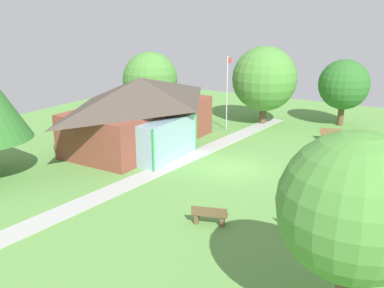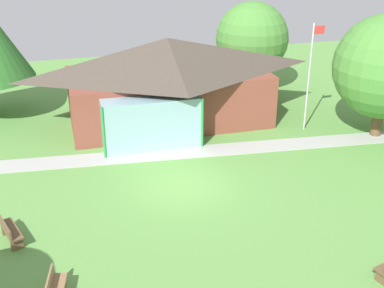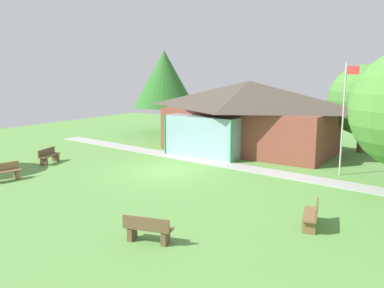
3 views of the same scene
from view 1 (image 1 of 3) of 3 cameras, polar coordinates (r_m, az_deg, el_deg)
name	(u,v)px [view 1 (image 1 of 3)]	position (r m, az deg, el deg)	size (l,w,h in m)	color
ground_plane	(232,168)	(24.76, 5.36, -3.24)	(44.00, 44.00, 0.00)	#609947
pavilion	(142,111)	(28.58, -6.64, 4.38)	(11.29, 6.93, 4.51)	brown
footpath	(185,159)	(26.20, -0.91, -1.98)	(25.23, 1.30, 0.03)	#ADADA8
flagpole	(227,89)	(32.47, 4.67, 7.19)	(0.64, 0.08, 5.50)	silver
bench_lawn_far_right	(331,135)	(31.43, 17.85, 1.16)	(0.80, 1.56, 0.84)	brown
bench_front_right	(383,159)	(27.28, 23.95, -1.86)	(1.56, 0.83, 0.84)	brown
bench_front_left	(302,223)	(18.26, 14.39, -10.03)	(0.70, 1.55, 0.84)	olive
bench_mid_left	(210,216)	(18.27, 2.33, -9.44)	(0.90, 1.56, 0.84)	brown
tree_behind_pavilion_right	(150,80)	(35.60, -5.55, 8.47)	(4.45, 4.45, 5.54)	brown
tree_far_east	(344,85)	(35.44, 19.42, 7.40)	(3.85, 3.85, 5.16)	brown
tree_lawn_corner	(354,208)	(12.03, 20.58, -7.88)	(4.03, 4.03, 5.73)	brown
tree_east_hedge	(264,79)	(34.51, 9.54, 8.48)	(5.05, 5.05, 6.10)	brown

